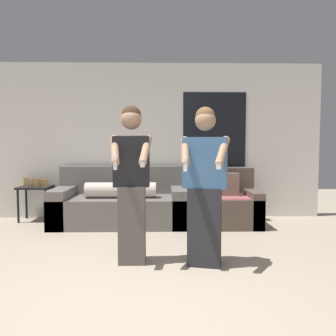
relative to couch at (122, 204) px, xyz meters
The scene contains 7 objects.
ground_plane 2.81m from the couch, 80.86° to the right, with size 14.00×14.00×0.00m, color tan.
wall_back 1.25m from the couch, 48.39° to the left, with size 6.00×0.07×2.70m.
couch is the anchor object (origin of this frame).
armchair 1.69m from the couch, ahead, with size 0.95×0.82×0.90m.
side_table 1.52m from the couch, behind, with size 0.53×0.41×0.74m.
person_left 1.91m from the couch, 80.02° to the right, with size 0.44×0.46×1.68m.
person_right 2.23m from the couch, 59.94° to the right, with size 0.52×0.53×1.66m.
Camera 1 is at (0.19, -2.51, 1.25)m, focal length 35.00 mm.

